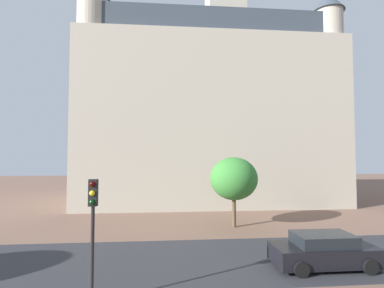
# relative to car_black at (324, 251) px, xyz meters

# --- Properties ---
(ground_plane) EXTENTS (120.00, 120.00, 0.00)m
(ground_plane) POSITION_rel_car_black_xyz_m (-6.09, 1.78, -0.71)
(ground_plane) COLOR brown
(street_asphalt_strip) EXTENTS (120.00, 6.23, 0.00)m
(street_asphalt_strip) POSITION_rel_car_black_xyz_m (-6.09, 1.37, -0.71)
(street_asphalt_strip) COLOR #2D2D33
(street_asphalt_strip) RESTS_ON ground_plane
(landmark_building) EXTENTS (26.52, 14.53, 38.49)m
(landmark_building) POSITION_rel_car_black_xyz_m (-2.27, 19.65, 9.58)
(landmark_building) COLOR #B2A893
(landmark_building) RESTS_ON ground_plane
(car_black) EXTENTS (4.51, 2.02, 1.48)m
(car_black) POSITION_rel_car_black_xyz_m (0.00, 0.00, 0.00)
(car_black) COLOR black
(car_black) RESTS_ON ground_plane
(traffic_light_pole) EXTENTS (0.28, 0.34, 4.14)m
(traffic_light_pole) POSITION_rel_car_black_xyz_m (-9.42, -2.29, 2.20)
(traffic_light_pole) COLOR black
(traffic_light_pole) RESTS_ON ground_plane
(tree_curb_far) EXTENTS (3.33, 3.33, 4.86)m
(tree_curb_far) POSITION_rel_car_black_xyz_m (-2.32, 7.21, 2.64)
(tree_curb_far) COLOR brown
(tree_curb_far) RESTS_ON ground_plane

